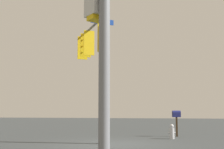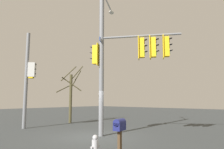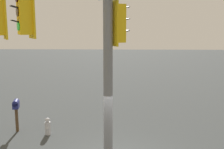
{
  "view_description": "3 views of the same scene",
  "coord_description": "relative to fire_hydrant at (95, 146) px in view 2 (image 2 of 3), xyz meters",
  "views": [
    {
      "loc": [
        2.41,
        -12.35,
        1.44
      ],
      "look_at": [
        0.08,
        0.2,
        2.99
      ],
      "focal_mm": 46.85,
      "sensor_mm": 36.0,
      "label": 1
    },
    {
      "loc": [
        8.05,
        8.44,
        2.0
      ],
      "look_at": [
        -0.66,
        0.72,
        3.43
      ],
      "focal_mm": 33.13,
      "sensor_mm": 36.0,
      "label": 2
    },
    {
      "loc": [
        -8.69,
        -0.21,
        4.67
      ],
      "look_at": [
        0.22,
        0.07,
        3.03
      ],
      "focal_mm": 46.21,
      "sensor_mm": 36.0,
      "label": 3
    }
  ],
  "objects": [
    {
      "name": "mailbox",
      "position": [
        0.29,
        1.4,
        0.76
      ],
      "size": [
        0.48,
        0.32,
        1.41
      ],
      "rotation": [
        0.0,
        0.0,
        4.91
      ],
      "color": "#4C3823",
      "rests_on": "ground"
    },
    {
      "name": "bare_tree_behind_pole",
      "position": [
        -5.94,
        -9.35,
        2.15
      ],
      "size": [
        2.16,
        2.27,
        5.17
      ],
      "color": "#474228",
      "rests_on": "ground"
    },
    {
      "name": "ground_plane",
      "position": [
        -2.65,
        -2.84,
        -0.34
      ],
      "size": [
        80.0,
        80.0,
        0.0
      ],
      "primitive_type": "plane",
      "color": "#373B3C"
    },
    {
      "name": "main_signal_pole_assembly",
      "position": [
        -3.64,
        -1.86,
        4.56
      ],
      "size": [
        3.43,
        5.76,
        9.04
      ],
      "rotation": [
        0.0,
        0.0,
        2.11
      ],
      "color": "slate",
      "rests_on": "ground"
    },
    {
      "name": "secondary_pole_assembly",
      "position": [
        -1.7,
        -8.77,
        3.4
      ],
      "size": [
        0.7,
        0.69,
        6.92
      ],
      "rotation": [
        0.0,
        0.0,
        2.37
      ],
      "color": "slate",
      "rests_on": "ground"
    },
    {
      "name": "fire_hydrant",
      "position": [
        0.0,
        0.0,
        0.0
      ],
      "size": [
        0.38,
        0.24,
        0.73
      ],
      "color": "#B2B2B7",
      "rests_on": "ground"
    }
  ]
}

